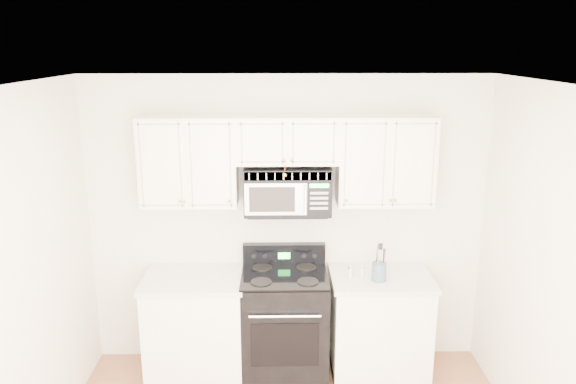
{
  "coord_description": "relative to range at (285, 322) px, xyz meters",
  "views": [
    {
      "loc": [
        -0.07,
        -3.0,
        2.84
      ],
      "look_at": [
        0.0,
        1.3,
        1.7
      ],
      "focal_mm": 35.0,
      "sensor_mm": 36.0,
      "label": 1
    }
  ],
  "objects": [
    {
      "name": "base_cabinet_right",
      "position": [
        0.83,
        -0.0,
        -0.06
      ],
      "size": [
        0.86,
        0.65,
        0.92
      ],
      "color": "white",
      "rests_on": "ground"
    },
    {
      "name": "room",
      "position": [
        0.03,
        -1.44,
        0.82
      ],
      "size": [
        3.51,
        3.51,
        2.61
      ],
      "color": "#905F44",
      "rests_on": "ground"
    },
    {
      "name": "upper_cabinets",
      "position": [
        0.03,
        0.14,
        1.45
      ],
      "size": [
        2.44,
        0.37,
        0.75
      ],
      "color": "white",
      "rests_on": "ground"
    },
    {
      "name": "utensil_crock",
      "position": [
        0.79,
        -0.1,
        0.52
      ],
      "size": [
        0.12,
        0.12,
        0.33
      ],
      "color": "slate",
      "rests_on": "base_cabinet_right"
    },
    {
      "name": "shaker_pepper",
      "position": [
        0.66,
        -0.01,
        0.48
      ],
      "size": [
        0.04,
        0.04,
        0.09
      ],
      "color": "silver",
      "rests_on": "base_cabinet_right"
    },
    {
      "name": "range",
      "position": [
        0.0,
        0.0,
        0.0
      ],
      "size": [
        0.74,
        0.67,
        1.11
      ],
      "color": "black",
      "rests_on": "ground"
    },
    {
      "name": "shaker_salt",
      "position": [
        0.56,
        -0.03,
        0.49
      ],
      "size": [
        0.04,
        0.04,
        0.1
      ],
      "color": "silver",
      "rests_on": "base_cabinet_right"
    },
    {
      "name": "microwave",
      "position": [
        0.03,
        0.12,
        1.17
      ],
      "size": [
        0.72,
        0.41,
        0.4
      ],
      "color": "black",
      "rests_on": "ground"
    },
    {
      "name": "base_cabinet_left",
      "position": [
        -0.77,
        -0.0,
        -0.06
      ],
      "size": [
        0.86,
        0.65,
        0.92
      ],
      "color": "white",
      "rests_on": "ground"
    }
  ]
}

